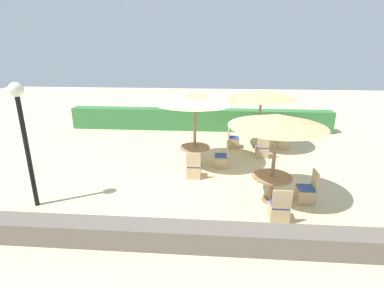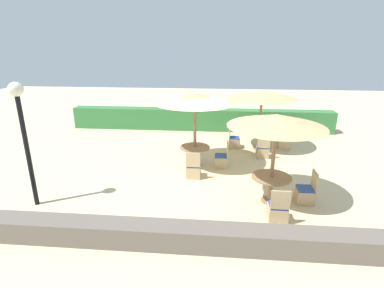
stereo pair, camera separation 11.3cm
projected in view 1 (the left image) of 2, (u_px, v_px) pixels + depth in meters
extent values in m
plane|color=beige|center=(191.00, 175.00, 10.01)|extent=(40.00, 40.00, 0.00)
cube|color=#387A3D|center=(200.00, 119.00, 15.12)|extent=(13.00, 0.70, 1.06)
cube|color=#6B6056|center=(177.00, 236.00, 6.44)|extent=(10.00, 0.56, 0.51)
cylinder|color=black|center=(28.00, 153.00, 7.70)|extent=(0.12, 0.12, 3.00)
sphere|color=silver|center=(16.00, 90.00, 7.17)|extent=(0.36, 0.36, 0.36)
cylinder|color=#93704C|center=(195.00, 132.00, 10.37)|extent=(0.10, 0.10, 2.54)
cone|color=tan|center=(195.00, 98.00, 9.99)|extent=(2.78, 2.78, 0.32)
cylinder|color=#93704C|center=(195.00, 165.00, 10.77)|extent=(0.48, 0.48, 0.03)
cylinder|color=#93704C|center=(195.00, 157.00, 10.67)|extent=(0.12, 0.12, 0.69)
cylinder|color=#93704C|center=(195.00, 147.00, 10.55)|extent=(1.06, 1.06, 0.04)
cube|color=tan|center=(194.00, 171.00, 9.82)|extent=(0.46, 0.46, 0.40)
cube|color=#2D4CA8|center=(194.00, 165.00, 9.75)|extent=(0.42, 0.42, 0.05)
cube|color=tan|center=(193.00, 160.00, 9.47)|extent=(0.46, 0.04, 0.48)
cube|color=tan|center=(221.00, 161.00, 10.64)|extent=(0.46, 0.46, 0.40)
cube|color=#2D4CA8|center=(221.00, 156.00, 10.57)|extent=(0.42, 0.42, 0.05)
cube|color=tan|center=(227.00, 149.00, 10.47)|extent=(0.04, 0.46, 0.48)
cylinder|color=#93704C|center=(274.00, 161.00, 8.01)|extent=(0.10, 0.10, 2.41)
cone|color=tan|center=(278.00, 120.00, 7.65)|extent=(2.54, 2.54, 0.32)
cylinder|color=#93704C|center=(270.00, 200.00, 8.40)|extent=(0.48, 0.48, 0.03)
cylinder|color=#93704C|center=(271.00, 189.00, 8.29)|extent=(0.12, 0.12, 0.71)
cylinder|color=#93704C|center=(272.00, 177.00, 8.17)|extent=(1.07, 1.07, 0.04)
cube|color=tan|center=(305.00, 195.00, 8.28)|extent=(0.46, 0.46, 0.40)
cube|color=#2D4CA8|center=(306.00, 188.00, 8.21)|extent=(0.42, 0.42, 0.05)
cube|color=tan|center=(315.00, 179.00, 8.11)|extent=(0.04, 0.46, 0.48)
cube|color=tan|center=(278.00, 213.00, 7.42)|extent=(0.46, 0.46, 0.40)
cube|color=#2D4CA8|center=(279.00, 205.00, 7.35)|extent=(0.42, 0.42, 0.05)
cube|color=tan|center=(282.00, 200.00, 7.07)|extent=(0.46, 0.04, 0.48)
cylinder|color=#93704C|center=(259.00, 121.00, 12.24)|extent=(0.10, 0.10, 2.35)
cone|color=tan|center=(261.00, 94.00, 11.89)|extent=(2.78, 2.78, 0.32)
cylinder|color=#93704C|center=(257.00, 147.00, 12.62)|extent=(0.48, 0.48, 0.03)
cylinder|color=#93704C|center=(258.00, 140.00, 12.51)|extent=(0.12, 0.12, 0.69)
cylinder|color=#93704C|center=(259.00, 132.00, 12.39)|extent=(1.15, 1.15, 0.04)
cube|color=tan|center=(262.00, 152.00, 11.57)|extent=(0.46, 0.46, 0.40)
cube|color=#2D4CA8|center=(262.00, 146.00, 11.50)|extent=(0.42, 0.42, 0.05)
cube|color=tan|center=(264.00, 142.00, 11.21)|extent=(0.46, 0.04, 0.48)
cube|color=tan|center=(282.00, 144.00, 12.51)|extent=(0.46, 0.46, 0.40)
cube|color=#2D4CA8|center=(283.00, 139.00, 12.44)|extent=(0.42, 0.42, 0.05)
cube|color=tan|center=(289.00, 133.00, 12.33)|extent=(0.04, 0.46, 0.48)
cube|color=tan|center=(233.00, 143.00, 12.65)|extent=(0.46, 0.46, 0.40)
cube|color=#2D4CA8|center=(234.00, 138.00, 12.57)|extent=(0.42, 0.42, 0.05)
cube|color=tan|center=(229.00, 131.00, 12.50)|extent=(0.04, 0.46, 0.48)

